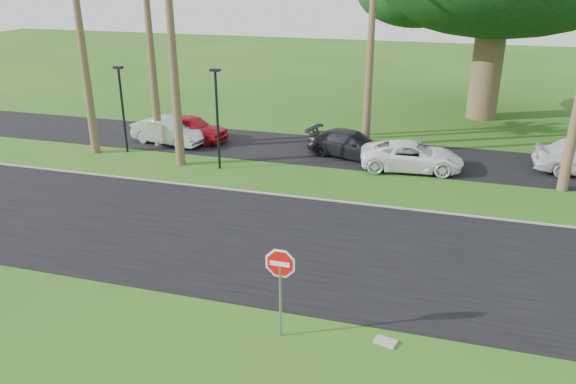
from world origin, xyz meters
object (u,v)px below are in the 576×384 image
(stop_sign_near, at_px, (280,275))
(car_dark, at_px, (351,144))
(car_silver, at_px, (169,132))
(car_minivan, at_px, (412,156))
(car_red, at_px, (190,128))

(stop_sign_near, bearing_deg, car_dark, 93.55)
(car_silver, xyz_separation_m, car_minivan, (12.73, -0.57, -0.03))
(car_silver, distance_m, car_dark, 9.69)
(stop_sign_near, distance_m, car_minivan, 14.03)
(car_red, bearing_deg, car_dark, -87.71)
(car_minivan, bearing_deg, stop_sign_near, 164.77)
(car_minivan, bearing_deg, car_silver, 80.95)
(stop_sign_near, bearing_deg, car_minivan, 81.25)
(car_silver, relative_size, car_red, 0.99)
(car_red, relative_size, car_minivan, 0.89)
(car_red, xyz_separation_m, car_minivan, (11.86, -1.37, -0.06))
(stop_sign_near, height_order, car_minivan, stop_sign_near)
(car_dark, bearing_deg, car_minivan, -96.51)
(car_red, distance_m, car_dark, 8.81)
(stop_sign_near, distance_m, car_dark, 14.99)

